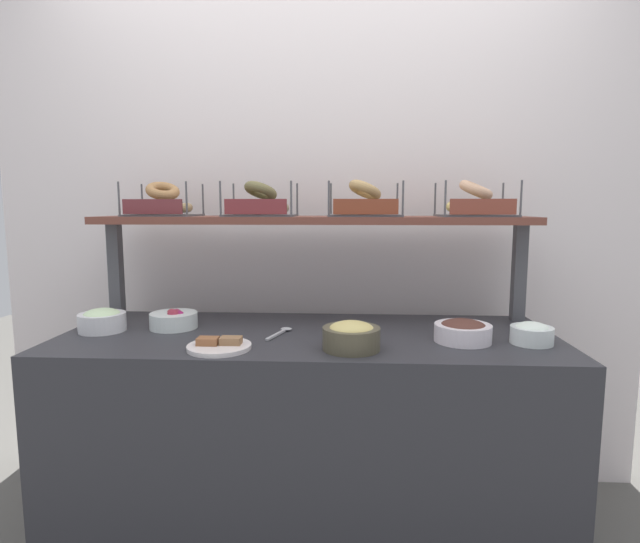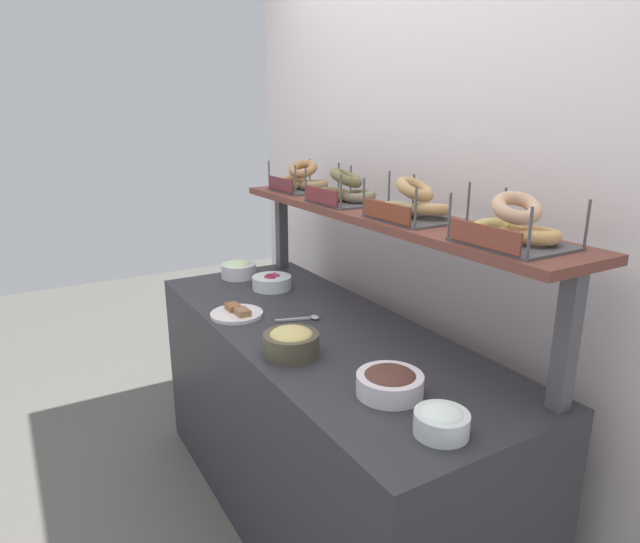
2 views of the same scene
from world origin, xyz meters
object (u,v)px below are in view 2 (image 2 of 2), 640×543
object	(u,v)px
serving_spoon_near_plate	(305,318)
bowl_chocolate_spread	(390,382)
bowl_cream_cheese	(442,421)
bagel_basket_plain	(513,228)
bowl_scallion_spread	(239,269)
bowl_hummus	(291,341)
bagel_basket_poppy	(345,192)
bowl_beet_salad	(272,282)
bagel_basket_sesame	(413,206)
serving_plate_white	(237,313)
bagel_basket_everything	(302,181)

from	to	relation	value
serving_spoon_near_plate	bowl_chocolate_spread	bearing A→B (deg)	-6.80
bowl_chocolate_spread	bowl_cream_cheese	bearing A→B (deg)	-3.16
serving_spoon_near_plate	bagel_basket_plain	world-z (taller)	bagel_basket_plain
bowl_cream_cheese	bowl_scallion_spread	bearing A→B (deg)	176.77
bowl_cream_cheese	bowl_scallion_spread	distance (m)	1.57
bowl_hummus	bagel_basket_poppy	bearing A→B (deg)	129.56
bowl_hummus	bowl_scallion_spread	distance (m)	0.96
bowl_chocolate_spread	bowl_beet_salad	world-z (taller)	bowl_chocolate_spread
bowl_scallion_spread	serving_spoon_near_plate	bearing A→B (deg)	0.14
bowl_scallion_spread	bagel_basket_plain	distance (m)	1.53
bagel_basket_poppy	bagel_basket_sesame	size ratio (longest dim) A/B	0.99
serving_plate_white	bagel_basket_everything	bearing A→B (deg)	125.62
bagel_basket_poppy	serving_plate_white	bearing A→B (deg)	-97.23
bowl_hummus	bagel_basket_everything	bearing A→B (deg)	148.77
bowl_cream_cheese	serving_spoon_near_plate	bearing A→B (deg)	174.15
bowl_scallion_spread	bagel_basket_poppy	distance (m)	0.76
bowl_scallion_spread	serving_plate_white	world-z (taller)	bowl_scallion_spread
bowl_hummus	bagel_basket_plain	distance (m)	0.80
bowl_hummus	serving_plate_white	xyz separation A→B (m)	(-0.44, -0.02, -0.04)
bowl_scallion_spread	serving_spoon_near_plate	size ratio (longest dim) A/B	1.02
bagel_basket_poppy	serving_spoon_near_plate	bearing A→B (deg)	-65.37
serving_plate_white	bagel_basket_plain	bearing A→B (deg)	26.92
bowl_scallion_spread	bagel_basket_plain	size ratio (longest dim) A/B	0.59
bowl_cream_cheese	bagel_basket_plain	xyz separation A→B (m)	(-0.13, 0.35, 0.44)
bowl_beet_salad	serving_plate_white	distance (m)	0.37
bowl_cream_cheese	bowl_chocolate_spread	bearing A→B (deg)	176.84
bagel_basket_everything	bagel_basket_poppy	size ratio (longest dim) A/B	1.00
bowl_chocolate_spread	bowl_hummus	distance (m)	0.41
bowl_scallion_spread	bagel_basket_plain	bearing A→B (deg)	10.20
bowl_chocolate_spread	serving_plate_white	size ratio (longest dim) A/B	0.93
bagel_basket_plain	bowl_hummus	bearing A→B (deg)	-137.57
bowl_scallion_spread	bagel_basket_plain	xyz separation A→B (m)	(1.44, 0.26, 0.44)
bowl_chocolate_spread	bagel_basket_everything	world-z (taller)	bagel_basket_everything
bowl_hummus	serving_spoon_near_plate	size ratio (longest dim) A/B	1.13
bowl_beet_salad	bagel_basket_plain	world-z (taller)	bagel_basket_plain
bowl_cream_cheese	bagel_basket_everything	distance (m)	1.54
bowl_chocolate_spread	bagel_basket_plain	distance (m)	0.56
bowl_beet_salad	bowl_cream_cheese	bearing A→B (deg)	-6.56
bowl_cream_cheese	bowl_scallion_spread	world-z (taller)	bowl_scallion_spread
bowl_chocolate_spread	bagel_basket_everything	bearing A→B (deg)	162.92
bowl_cream_cheese	bagel_basket_everything	bearing A→B (deg)	165.09
bagel_basket_everything	bowl_cream_cheese	bearing A→B (deg)	-14.91
bagel_basket_everything	bagel_basket_sesame	bearing A→B (deg)	-1.63
bowl_hummus	serving_plate_white	size ratio (longest dim) A/B	0.90
serving_plate_white	bagel_basket_sesame	distance (m)	0.83
serving_spoon_near_plate	bagel_basket_plain	xyz separation A→B (m)	(0.76, 0.26, 0.47)
bowl_chocolate_spread	bagel_basket_everything	size ratio (longest dim) A/B	0.67
bowl_beet_salad	bagel_basket_sesame	distance (m)	0.89
bowl_hummus	bowl_cream_cheese	bearing A→B (deg)	9.72
bowl_cream_cheese	serving_plate_white	xyz separation A→B (m)	(-1.06, -0.13, -0.03)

